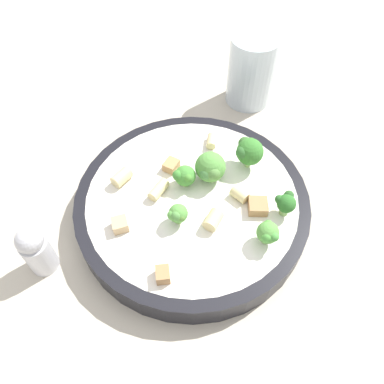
{
  "coord_description": "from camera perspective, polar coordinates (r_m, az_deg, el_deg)",
  "views": [
    {
      "loc": [
        0.26,
        -0.11,
        0.42
      ],
      "look_at": [
        0.0,
        0.0,
        0.05
      ],
      "focal_mm": 35.0,
      "sensor_mm": 36.0,
      "label": 1
    }
  ],
  "objects": [
    {
      "name": "rigatoni_0",
      "position": [
        0.47,
        7.3,
        -0.36
      ],
      "size": [
        0.03,
        0.02,
        0.01
      ],
      "primitive_type": "cylinder",
      "rotation": [
        1.57,
        0.0,
        1.96
      ],
      "color": "beige",
      "rests_on": "pasta_bowl"
    },
    {
      "name": "chicken_chunk_3",
      "position": [
        0.45,
        -10.91,
        -4.89
      ],
      "size": [
        0.02,
        0.02,
        0.01
      ],
      "primitive_type": "cube",
      "rotation": [
        0.0,
        0.0,
        3.05
      ],
      "color": "tan",
      "rests_on": "pasta_bowl"
    },
    {
      "name": "broccoli_floret_3",
      "position": [
        0.43,
        11.5,
        -6.13
      ],
      "size": [
        0.03,
        0.03,
        0.03
      ],
      "color": "#9EC175",
      "rests_on": "pasta_bowl"
    },
    {
      "name": "rigatoni_3",
      "position": [
        0.44,
        3.24,
        -4.27
      ],
      "size": [
        0.03,
        0.03,
        0.02
      ],
      "primitive_type": "cylinder",
      "rotation": [
        1.57,
        0.0,
        0.68
      ],
      "color": "beige",
      "rests_on": "pasta_bowl"
    },
    {
      "name": "rigatoni_1",
      "position": [
        0.49,
        -10.68,
        2.25
      ],
      "size": [
        0.03,
        0.03,
        0.02
      ],
      "primitive_type": "cylinder",
      "rotation": [
        1.57,
        0.0,
        0.51
      ],
      "color": "beige",
      "rests_on": "pasta_bowl"
    },
    {
      "name": "chicken_chunk_0",
      "position": [
        0.5,
        -3.18,
        4.07
      ],
      "size": [
        0.03,
        0.03,
        0.01
      ],
      "primitive_type": "cube",
      "rotation": [
        0.0,
        0.0,
        2.24
      ],
      "color": "tan",
      "rests_on": "pasta_bowl"
    },
    {
      "name": "ground_plane",
      "position": [
        0.5,
        -0.0,
        -3.18
      ],
      "size": [
        2.0,
        2.0,
        0.0
      ],
      "primitive_type": "plane",
      "color": "#BCB29E"
    },
    {
      "name": "pasta_bowl",
      "position": [
        0.48,
        -0.0,
        -1.79
      ],
      "size": [
        0.3,
        0.3,
        0.04
      ],
      "color": "black",
      "rests_on": "ground_plane"
    },
    {
      "name": "broccoli_floret_5",
      "position": [
        0.46,
        14.12,
        -1.62
      ],
      "size": [
        0.02,
        0.02,
        0.03
      ],
      "color": "#84AD60",
      "rests_on": "pasta_bowl"
    },
    {
      "name": "pepper_shaker",
      "position": [
        0.46,
        -22.67,
        -8.24
      ],
      "size": [
        0.03,
        0.03,
        0.08
      ],
      "color": "silver",
      "rests_on": "ground_plane"
    },
    {
      "name": "rigatoni_2",
      "position": [
        0.47,
        -5.13,
        0.37
      ],
      "size": [
        0.03,
        0.03,
        0.01
      ],
      "primitive_type": "cylinder",
      "rotation": [
        1.57,
        0.0,
        0.62
      ],
      "color": "beige",
      "rests_on": "pasta_bowl"
    },
    {
      "name": "chicken_chunk_1",
      "position": [
        0.46,
        10.01,
        -2.14
      ],
      "size": [
        0.03,
        0.03,
        0.01
      ],
      "primitive_type": "cube",
      "rotation": [
        0.0,
        0.0,
        2.71
      ],
      "color": "#A87A4C",
      "rests_on": "pasta_bowl"
    },
    {
      "name": "broccoli_floret_1",
      "position": [
        0.49,
        8.64,
        6.21
      ],
      "size": [
        0.04,
        0.04,
        0.04
      ],
      "color": "#9EC175",
      "rests_on": "pasta_bowl"
    },
    {
      "name": "rigatoni_4",
      "position": [
        0.53,
        3.0,
        7.76
      ],
      "size": [
        0.03,
        0.02,
        0.01
      ],
      "primitive_type": "cylinder",
      "rotation": [
        1.57,
        0.0,
        1.04
      ],
      "color": "beige",
      "rests_on": "pasta_bowl"
    },
    {
      "name": "broccoli_floret_4",
      "position": [
        0.47,
        2.8,
        3.68
      ],
      "size": [
        0.04,
        0.04,
        0.04
      ],
      "color": "#84AD60",
      "rests_on": "pasta_bowl"
    },
    {
      "name": "broccoli_floret_0",
      "position": [
        0.44,
        -2.22,
        -3.41
      ],
      "size": [
        0.02,
        0.03,
        0.03
      ],
      "color": "#84AD60",
      "rests_on": "pasta_bowl"
    },
    {
      "name": "drinking_glass",
      "position": [
        0.64,
        8.94,
        17.23
      ],
      "size": [
        0.08,
        0.08,
        0.11
      ],
      "color": "silver",
      "rests_on": "ground_plane"
    },
    {
      "name": "chicken_chunk_2",
      "position": [
        0.41,
        -4.47,
        -12.43
      ],
      "size": [
        0.02,
        0.02,
        0.01
      ],
      "primitive_type": "cube",
      "rotation": [
        0.0,
        0.0,
        2.86
      ],
      "color": "#A87A4C",
      "rests_on": "pasta_bowl"
    },
    {
      "name": "broccoli_floret_2",
      "position": [
        0.47,
        -1.19,
        2.45
      ],
      "size": [
        0.03,
        0.03,
        0.03
      ],
      "color": "#93B766",
      "rests_on": "pasta_bowl"
    }
  ]
}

